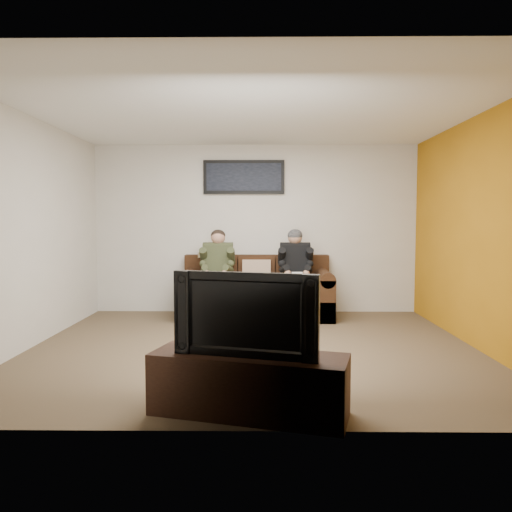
{
  "coord_description": "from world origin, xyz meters",
  "views": [
    {
      "loc": [
        0.1,
        -5.53,
        1.42
      ],
      "look_at": [
        0.02,
        1.2,
        0.95
      ],
      "focal_mm": 35.0,
      "sensor_mm": 36.0,
      "label": 1
    }
  ],
  "objects_px": {
    "cat": "(261,283)",
    "tv_stand": "(249,384)",
    "framed_poster": "(244,177)",
    "person_right": "(296,269)",
    "person_left": "(217,269)",
    "television": "(249,313)",
    "sofa": "(257,294)"
  },
  "relations": [
    {
      "from": "person_right",
      "to": "framed_poster",
      "type": "height_order",
      "value": "framed_poster"
    },
    {
      "from": "person_left",
      "to": "person_right",
      "type": "distance_m",
      "value": 1.14
    },
    {
      "from": "sofa",
      "to": "tv_stand",
      "type": "bearing_deg",
      "value": -90.21
    },
    {
      "from": "person_right",
      "to": "cat",
      "type": "height_order",
      "value": "person_right"
    },
    {
      "from": "person_right",
      "to": "tv_stand",
      "type": "bearing_deg",
      "value": -99.2
    },
    {
      "from": "tv_stand",
      "to": "person_left",
      "type": "bearing_deg",
      "value": 113.7
    },
    {
      "from": "framed_poster",
      "to": "sofa",
      "type": "bearing_deg",
      "value": -62.68
    },
    {
      "from": "television",
      "to": "framed_poster",
      "type": "bearing_deg",
      "value": 107.49
    },
    {
      "from": "sofa",
      "to": "person_right",
      "type": "distance_m",
      "value": 0.71
    },
    {
      "from": "cat",
      "to": "television",
      "type": "xyz_separation_m",
      "value": [
        -0.09,
        -3.5,
        0.22
      ]
    },
    {
      "from": "tv_stand",
      "to": "sofa",
      "type": "bearing_deg",
      "value": 104.72
    },
    {
      "from": "cat",
      "to": "framed_poster",
      "type": "height_order",
      "value": "framed_poster"
    },
    {
      "from": "cat",
      "to": "tv_stand",
      "type": "distance_m",
      "value": 3.52
    },
    {
      "from": "person_left",
      "to": "framed_poster",
      "type": "bearing_deg",
      "value": 57.22
    },
    {
      "from": "cat",
      "to": "television",
      "type": "height_order",
      "value": "television"
    },
    {
      "from": "sofa",
      "to": "television",
      "type": "height_order",
      "value": "television"
    },
    {
      "from": "framed_poster",
      "to": "tv_stand",
      "type": "relative_size",
      "value": 0.87
    },
    {
      "from": "framed_poster",
      "to": "tv_stand",
      "type": "xyz_separation_m",
      "value": [
        0.19,
        -4.17,
        -1.87
      ]
    },
    {
      "from": "sofa",
      "to": "tv_stand",
      "type": "distance_m",
      "value": 3.78
    },
    {
      "from": "cat",
      "to": "framed_poster",
      "type": "xyz_separation_m",
      "value": [
        -0.27,
        0.67,
        1.56
      ]
    },
    {
      "from": "person_left",
      "to": "television",
      "type": "bearing_deg",
      "value": -81.23
    },
    {
      "from": "tv_stand",
      "to": "television",
      "type": "height_order",
      "value": "television"
    },
    {
      "from": "framed_poster",
      "to": "tv_stand",
      "type": "height_order",
      "value": "framed_poster"
    },
    {
      "from": "cat",
      "to": "tv_stand",
      "type": "bearing_deg",
      "value": -91.42
    },
    {
      "from": "person_left",
      "to": "tv_stand",
      "type": "bearing_deg",
      "value": -81.23
    },
    {
      "from": "framed_poster",
      "to": "tv_stand",
      "type": "bearing_deg",
      "value": -87.44
    },
    {
      "from": "person_left",
      "to": "television",
      "type": "distance_m",
      "value": 3.64
    },
    {
      "from": "cat",
      "to": "television",
      "type": "distance_m",
      "value": 3.51
    },
    {
      "from": "framed_poster",
      "to": "person_left",
      "type": "bearing_deg",
      "value": -122.78
    },
    {
      "from": "person_right",
      "to": "framed_poster",
      "type": "bearing_deg",
      "value": 143.35
    },
    {
      "from": "person_left",
      "to": "tv_stand",
      "type": "distance_m",
      "value": 3.67
    },
    {
      "from": "person_left",
      "to": "cat",
      "type": "bearing_deg",
      "value": -8.38
    }
  ]
}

